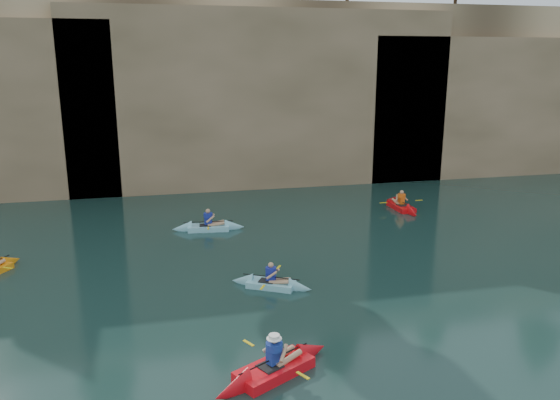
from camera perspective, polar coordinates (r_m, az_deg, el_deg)
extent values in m
plane|color=black|center=(14.94, 9.00, -17.78)|extent=(160.00, 160.00, 0.00)
cube|color=tan|center=(42.00, -6.43, 11.63)|extent=(70.00, 16.00, 12.00)
cube|color=#98785C|center=(35.03, -1.62, 10.70)|extent=(24.00, 2.40, 11.40)
cube|color=#98785C|center=(43.72, 25.37, 9.05)|extent=(26.00, 2.40, 9.84)
cube|color=black|center=(34.20, -11.26, 3.42)|extent=(3.50, 1.00, 3.20)
cube|color=black|center=(37.23, 10.83, 5.33)|extent=(5.00, 1.00, 4.50)
cube|color=red|center=(14.77, -0.60, -17.23)|extent=(2.98, 2.19, 0.33)
cone|color=red|center=(15.58, 3.32, -15.45)|extent=(1.32, 1.25, 0.87)
cone|color=red|center=(14.05, -5.04, -19.12)|extent=(1.32, 1.25, 0.87)
cube|color=black|center=(14.62, -1.07, -16.98)|extent=(0.74, 0.74, 0.04)
cube|color=navy|center=(14.54, -0.61, -15.70)|extent=(0.44, 0.39, 0.55)
sphere|color=tan|center=(14.34, -0.61, -14.33)|extent=(0.23, 0.23, 0.23)
cylinder|color=black|center=(14.61, -0.61, -16.21)|extent=(2.05, 1.14, 0.04)
cube|color=yellow|center=(15.32, -3.30, -14.69)|extent=(0.27, 0.41, 0.02)
cube|color=yellow|center=(13.95, 2.40, -17.84)|extent=(0.27, 0.41, 0.02)
cylinder|color=white|center=(14.32, -0.61, -14.18)|extent=(0.40, 0.40, 0.11)
cone|color=orange|center=(24.42, -26.27, -5.75)|extent=(1.11, 1.16, 0.76)
cube|color=yellow|center=(22.86, -26.56, -6.36)|extent=(0.40, 0.29, 0.02)
cube|color=#7DC1D2|center=(19.81, -0.95, -8.76)|extent=(2.38, 1.79, 0.26)
cone|color=#7DC1D2|center=(19.54, 2.14, -9.10)|extent=(1.06, 1.03, 0.72)
cone|color=#7DC1D2|center=(20.14, -3.94, -8.40)|extent=(1.06, 1.03, 0.72)
cube|color=black|center=(19.82, -1.37, -8.44)|extent=(0.70, 0.66, 0.04)
cube|color=navy|center=(19.67, -0.96, -7.74)|extent=(0.39, 0.34, 0.48)
sphere|color=tan|center=(19.54, -0.96, -6.81)|extent=(0.20, 0.20, 0.20)
cylinder|color=black|center=(19.71, -0.96, -8.03)|extent=(1.86, 1.07, 0.04)
cube|color=yellow|center=(20.56, -0.16, -7.06)|extent=(0.28, 0.40, 0.02)
cube|color=yellow|center=(18.87, -1.83, -9.09)|extent=(0.28, 0.40, 0.02)
cube|color=red|center=(30.70, 12.53, -0.67)|extent=(0.90, 2.77, 0.29)
cone|color=red|center=(31.82, 11.48, -0.09)|extent=(0.82, 0.99, 0.79)
cone|color=red|center=(29.60, 13.66, -1.29)|extent=(0.82, 0.99, 0.79)
cube|color=black|center=(30.54, 12.67, -0.53)|extent=(0.51, 0.56, 0.04)
cube|color=#DA5912|center=(30.59, 12.57, 0.10)|extent=(0.24, 0.37, 0.53)
sphere|color=tan|center=(30.51, 12.61, 0.79)|extent=(0.22, 0.22, 0.22)
cylinder|color=black|center=(30.63, 12.56, -0.15)|extent=(0.10, 2.34, 0.04)
cube|color=yellow|center=(30.16, 10.75, -0.28)|extent=(0.42, 0.09, 0.02)
cube|color=yellow|center=(31.12, 14.32, -0.03)|extent=(0.42, 0.09, 0.02)
cube|color=#82C5D9|center=(26.46, -7.49, -2.85)|extent=(2.73, 1.09, 0.29)
cone|color=#82C5D9|center=(26.48, -4.77, -2.76)|extent=(1.02, 0.89, 0.80)
cone|color=#82C5D9|center=(26.50, -10.20, -2.93)|extent=(1.02, 0.89, 0.80)
cube|color=black|center=(26.43, -7.82, -2.62)|extent=(0.60, 0.55, 0.04)
cube|color=navy|center=(26.34, -7.52, -1.96)|extent=(0.38, 0.27, 0.53)
sphere|color=tan|center=(26.24, -7.55, -1.16)|extent=(0.22, 0.22, 0.22)
cylinder|color=black|center=(26.38, -7.51, -2.25)|extent=(2.34, 0.27, 0.04)
cube|color=yellow|center=(27.41, -7.51, -1.62)|extent=(0.12, 0.43, 0.02)
cube|color=yellow|center=(25.35, -7.50, -2.94)|extent=(0.12, 0.43, 0.02)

